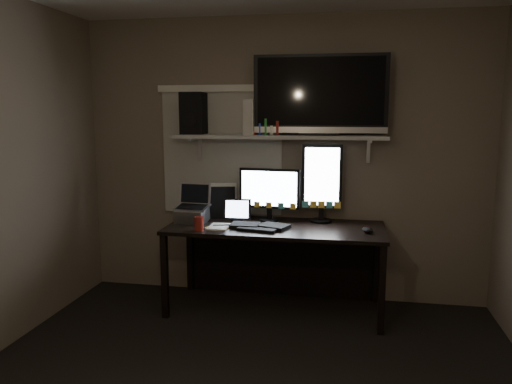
% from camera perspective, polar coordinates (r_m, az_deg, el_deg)
% --- Properties ---
extents(back_wall, '(3.60, 0.00, 3.60)m').
position_cam_1_polar(back_wall, '(4.46, 2.99, 3.69)').
color(back_wall, '#695D4B').
rests_on(back_wall, floor).
extents(window_blinds, '(1.10, 0.02, 1.10)m').
position_cam_1_polar(window_blinds, '(4.55, -3.94, 4.42)').
color(window_blinds, '#B1AE9F').
rests_on(window_blinds, back_wall).
extents(desk, '(1.80, 0.75, 0.73)m').
position_cam_1_polar(desk, '(4.34, 2.47, -5.82)').
color(desk, black).
rests_on(desk, floor).
extents(wall_shelf, '(1.80, 0.35, 0.03)m').
position_cam_1_polar(wall_shelf, '(4.27, 2.70, 6.34)').
color(wall_shelf, '#A5A5A1').
rests_on(wall_shelf, back_wall).
extents(monitor_landscape, '(0.54, 0.11, 0.47)m').
position_cam_1_polar(monitor_landscape, '(4.34, 1.54, -0.26)').
color(monitor_landscape, black).
rests_on(monitor_landscape, desk).
extents(monitor_portrait, '(0.34, 0.08, 0.68)m').
position_cam_1_polar(monitor_portrait, '(4.31, 7.53, 1.06)').
color(monitor_portrait, black).
rests_on(monitor_portrait, desk).
extents(keyboard, '(0.51, 0.28, 0.03)m').
position_cam_1_polar(keyboard, '(4.12, 0.40, -3.89)').
color(keyboard, black).
rests_on(keyboard, desk).
extents(mouse, '(0.10, 0.13, 0.04)m').
position_cam_1_polar(mouse, '(4.05, 12.64, -4.24)').
color(mouse, black).
rests_on(mouse, desk).
extents(notepad, '(0.16, 0.23, 0.01)m').
position_cam_1_polar(notepad, '(4.14, -4.22, -3.96)').
color(notepad, white).
rests_on(notepad, desk).
extents(tablet, '(0.24, 0.11, 0.21)m').
position_cam_1_polar(tablet, '(4.30, -2.13, -2.12)').
color(tablet, black).
rests_on(tablet, desk).
extents(file_sorter, '(0.26, 0.17, 0.31)m').
position_cam_1_polar(file_sorter, '(4.49, -3.98, -1.01)').
color(file_sorter, black).
rests_on(file_sorter, desk).
extents(laptop, '(0.30, 0.25, 0.32)m').
position_cam_1_polar(laptop, '(4.32, -7.36, -1.36)').
color(laptop, '#B8B8BD').
rests_on(laptop, desk).
extents(cup, '(0.09, 0.09, 0.11)m').
position_cam_1_polar(cup, '(4.04, -6.54, -3.61)').
color(cup, maroon).
rests_on(cup, desk).
extents(sticky_notes, '(0.36, 0.30, 0.00)m').
position_cam_1_polar(sticky_notes, '(4.20, -3.70, -3.84)').
color(sticky_notes, yellow).
rests_on(sticky_notes, desk).
extents(tv, '(1.11, 0.22, 0.66)m').
position_cam_1_polar(tv, '(4.23, 7.34, 10.94)').
color(tv, black).
rests_on(tv, wall_shelf).
extents(game_console, '(0.09, 0.25, 0.30)m').
position_cam_1_polar(game_console, '(4.32, -0.63, 8.55)').
color(game_console, silver).
rests_on(game_console, wall_shelf).
extents(speaker, '(0.21, 0.25, 0.36)m').
position_cam_1_polar(speaker, '(4.46, -7.14, 8.92)').
color(speaker, black).
rests_on(speaker, wall_shelf).
extents(bottles, '(0.22, 0.08, 0.14)m').
position_cam_1_polar(bottles, '(4.26, 1.13, 7.45)').
color(bottles, '#A50F0C').
rests_on(bottles, wall_shelf).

